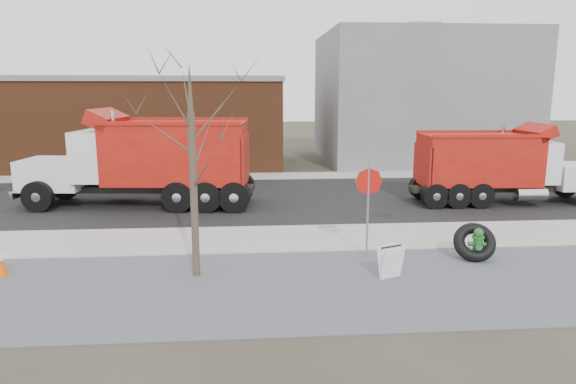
{
  "coord_description": "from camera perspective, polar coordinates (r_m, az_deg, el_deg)",
  "views": [
    {
      "loc": [
        -1.88,
        -14.72,
        4.51
      ],
      "look_at": [
        -0.68,
        0.8,
        1.4
      ],
      "focal_mm": 32.0,
      "sensor_mm": 36.0,
      "label": 1
    }
  ],
  "objects": [
    {
      "name": "stop_sign",
      "position": [
        13.85,
        8.92,
        0.05
      ],
      "size": [
        0.73,
        0.06,
        2.69
      ],
      "rotation": [
        0.0,
        0.0,
        -0.4
      ],
      "color": "gray",
      "rests_on": "ground"
    },
    {
      "name": "road",
      "position": [
        21.58,
        0.68,
        -0.75
      ],
      "size": [
        60.0,
        9.4,
        0.02
      ],
      "primitive_type": "cube",
      "color": "black",
      "rests_on": "ground"
    },
    {
      "name": "dump_truck_red_a",
      "position": [
        22.2,
        22.57,
        2.92
      ],
      "size": [
        7.85,
        2.39,
        3.16
      ],
      "rotation": [
        0.0,
        0.0,
        -0.03
      ],
      "color": "black",
      "rests_on": "ground"
    },
    {
      "name": "curb",
      "position": [
        16.98,
        2.1,
        -3.93
      ],
      "size": [
        60.0,
        0.15,
        0.11
      ],
      "primitive_type": "cube",
      "color": "#9E9B93",
      "rests_on": "ground"
    },
    {
      "name": "fire_hydrant",
      "position": [
        14.67,
        20.33,
        -5.63
      ],
      "size": [
        0.52,
        0.51,
        0.91
      ],
      "rotation": [
        0.0,
        0.0,
        -0.27
      ],
      "color": "#256225",
      "rests_on": "ground"
    },
    {
      "name": "gravel_verge",
      "position": [
        12.23,
        4.81,
        -10.3
      ],
      "size": [
        60.0,
        5.0,
        0.03
      ],
      "primitive_type": "cube",
      "color": "gray",
      "rests_on": "ground"
    },
    {
      "name": "building_grey",
      "position": [
        34.49,
        14.2,
        10.1
      ],
      "size": [
        12.0,
        10.0,
        8.0
      ],
      "color": "gray",
      "rests_on": "ground"
    },
    {
      "name": "bare_tree",
      "position": [
        12.26,
        -10.63,
        5.42
      ],
      "size": [
        3.2,
        3.2,
        5.2
      ],
      "color": "#382D23",
      "rests_on": "ground"
    },
    {
      "name": "dump_truck_red_b",
      "position": [
        20.68,
        -15.37,
        3.66
      ],
      "size": [
        9.02,
        3.31,
        3.75
      ],
      "rotation": [
        0.0,
        0.0,
        3.05
      ],
      "color": "black",
      "rests_on": "ground"
    },
    {
      "name": "sidewalk",
      "position": [
        15.74,
        2.63,
        -5.25
      ],
      "size": [
        60.0,
        2.5,
        0.06
      ],
      "primitive_type": "cube",
      "color": "#9E9B93",
      "rests_on": "ground"
    },
    {
      "name": "far_sidewalk",
      "position": [
        27.16,
        -0.39,
        1.79
      ],
      "size": [
        60.0,
        2.0,
        0.06
      ],
      "primitive_type": "cube",
      "color": "#9E9B93",
      "rests_on": "ground"
    },
    {
      "name": "truck_tire",
      "position": [
        14.7,
        20.01,
        -5.27
      ],
      "size": [
        1.28,
        1.13,
        1.07
      ],
      "color": "black",
      "rests_on": "ground"
    },
    {
      "name": "ground",
      "position": [
        15.51,
        2.75,
        -5.62
      ],
      "size": [
        120.0,
        120.0,
        0.0
      ],
      "primitive_type": "plane",
      "color": "#383328",
      "rests_on": "ground"
    },
    {
      "name": "sandwich_board",
      "position": [
        12.73,
        11.33,
        -7.62
      ],
      "size": [
        0.67,
        0.55,
        0.81
      ],
      "rotation": [
        0.0,
        0.0,
        0.38
      ],
      "color": "white",
      "rests_on": "ground"
    },
    {
      "name": "building_brick",
      "position": [
        32.8,
        -18.91,
        7.44
      ],
      "size": [
        20.2,
        8.2,
        5.3
      ],
      "color": "brown",
      "rests_on": "ground"
    }
  ]
}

